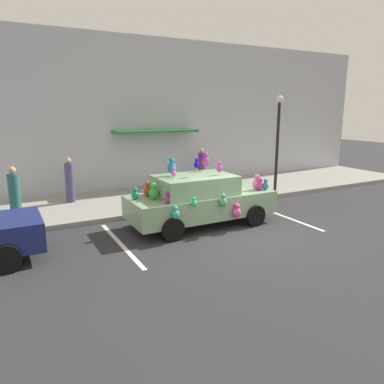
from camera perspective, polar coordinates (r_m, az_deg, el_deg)
name	(u,v)px	position (r m, az deg, el deg)	size (l,w,h in m)	color
ground_plane	(245,236)	(10.36, 8.27, -6.78)	(60.00, 60.00, 0.00)	#2D2D30
sidewalk	(170,196)	(14.49, -3.46, -0.64)	(24.00, 4.00, 0.15)	gray
storefront_building	(148,115)	(16.06, -6.87, 11.86)	(24.00, 1.25, 6.40)	#B2B7C1
parking_stripe_front	(282,216)	(12.46, 13.95, -3.61)	(0.12, 3.60, 0.01)	silver
parking_stripe_rear	(121,244)	(9.81, -11.15, -8.01)	(0.12, 3.60, 0.01)	silver
plush_covered_car	(200,199)	(10.96, 1.23, -1.14)	(4.44, 2.06, 2.13)	#83A87E
teddy_bear_on_sidewalk	(221,190)	(14.04, 4.61, 0.29)	(0.29, 0.24, 0.56)	brown
street_lamp_post	(278,134)	(15.08, 13.33, 8.91)	(0.28, 0.28, 3.83)	black
pedestrian_near_shopfront	(15,195)	(12.30, -26.09, -0.41)	(0.33, 0.33, 1.63)	#286263
pedestrian_walking_past	(201,167)	(16.32, 1.50, 3.88)	(0.31, 0.31, 1.61)	#5D2583
pedestrian_by_lamp	(70,181)	(13.84, -18.66, 1.59)	(0.31, 0.31, 1.63)	#45406F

